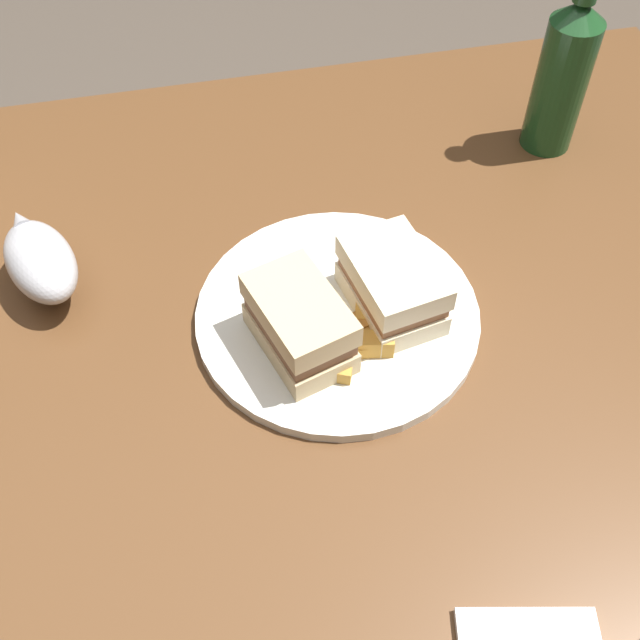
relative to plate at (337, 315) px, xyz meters
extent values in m
plane|color=#4C4238|center=(0.05, 0.04, -0.77)|extent=(6.00, 6.00, 0.00)
cube|color=brown|center=(0.05, 0.04, -0.39)|extent=(1.19, 0.96, 0.76)
cylinder|color=silver|center=(0.00, 0.00, 0.00)|extent=(0.29, 0.29, 0.01)
cube|color=#CCB284|center=(0.04, 0.03, 0.02)|extent=(0.10, 0.13, 0.03)
cube|color=brown|center=(0.04, 0.03, 0.04)|extent=(0.09, 0.12, 0.02)
cube|color=#CCB284|center=(0.04, 0.03, 0.06)|extent=(0.10, 0.13, 0.03)
cube|color=beige|center=(-0.05, 0.00, 0.02)|extent=(0.09, 0.12, 0.03)
cube|color=#8C5B3D|center=(-0.05, 0.00, 0.04)|extent=(0.09, 0.12, 0.01)
cube|color=beige|center=(-0.05, 0.00, 0.06)|extent=(0.09, 0.12, 0.03)
cube|color=#AD702D|center=(-0.02, 0.03, 0.02)|extent=(0.05, 0.03, 0.02)
cube|color=gold|center=(0.02, 0.07, 0.01)|extent=(0.05, 0.03, 0.02)
cube|color=gold|center=(-0.02, 0.05, 0.02)|extent=(0.05, 0.03, 0.02)
cube|color=gold|center=(-0.04, 0.02, 0.02)|extent=(0.05, 0.03, 0.02)
cube|color=#B77F33|center=(-0.02, 0.04, 0.01)|extent=(0.05, 0.02, 0.02)
cube|color=gold|center=(0.00, 0.05, 0.01)|extent=(0.04, 0.02, 0.01)
cylinder|color=#B7B7BC|center=(0.29, -0.11, 0.00)|extent=(0.04, 0.04, 0.02)
ellipsoid|color=#B7B7BC|center=(0.29, -0.11, 0.04)|extent=(0.10, 0.13, 0.05)
ellipsoid|color=#381E0F|center=(0.29, -0.11, 0.04)|extent=(0.08, 0.11, 0.02)
cone|color=#B7B7BC|center=(0.31, -0.16, 0.05)|extent=(0.03, 0.04, 0.02)
cylinder|color=#19421E|center=(-0.32, -0.22, 0.08)|extent=(0.06, 0.06, 0.16)
cone|color=#19421E|center=(-0.32, -0.22, 0.17)|extent=(0.06, 0.06, 0.02)
camera|label=1|loc=(0.12, 0.48, 0.62)|focal=43.77mm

